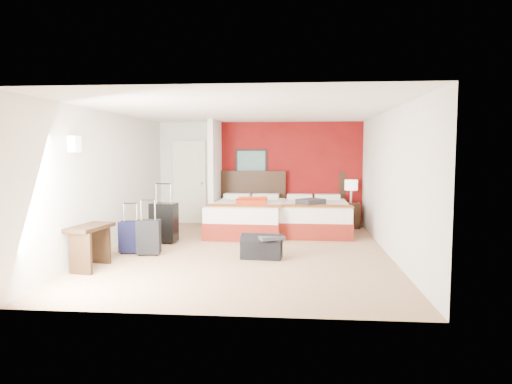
# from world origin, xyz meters

# --- Properties ---
(ground) EXTENTS (6.50, 6.50, 0.00)m
(ground) POSITION_xyz_m (0.00, 0.00, 0.00)
(ground) COLOR tan
(ground) RESTS_ON ground
(room_walls) EXTENTS (5.02, 6.52, 2.50)m
(room_walls) POSITION_xyz_m (-1.40, 1.42, 1.26)
(room_walls) COLOR silver
(room_walls) RESTS_ON ground
(red_accent_panel) EXTENTS (3.50, 0.04, 2.50)m
(red_accent_panel) POSITION_xyz_m (0.75, 3.23, 1.25)
(red_accent_panel) COLOR maroon
(red_accent_panel) RESTS_ON ground
(partition_wall) EXTENTS (0.12, 1.20, 2.50)m
(partition_wall) POSITION_xyz_m (-1.00, 2.61, 1.25)
(partition_wall) COLOR silver
(partition_wall) RESTS_ON ground
(entry_door) EXTENTS (0.82, 0.06, 2.05)m
(entry_door) POSITION_xyz_m (-1.75, 3.20, 1.02)
(entry_door) COLOR silver
(entry_door) RESTS_ON ground
(bed_left) EXTENTS (1.63, 2.26, 0.66)m
(bed_left) POSITION_xyz_m (-0.16, 1.92, 0.33)
(bed_left) COLOR silver
(bed_left) RESTS_ON ground
(bed_right) EXTENTS (1.53, 2.16, 0.64)m
(bed_right) POSITION_xyz_m (1.32, 2.14, 0.32)
(bed_right) COLOR silver
(bed_right) RESTS_ON ground
(red_suitcase_open) EXTENTS (0.74, 0.95, 0.11)m
(red_suitcase_open) POSITION_xyz_m (-0.06, 1.82, 0.71)
(red_suitcase_open) COLOR red
(red_suitcase_open) RESTS_ON bed_left
(jacket_bundle) EXTENTS (0.67, 0.66, 0.13)m
(jacket_bundle) POSITION_xyz_m (1.22, 1.84, 0.70)
(jacket_bundle) COLOR #313135
(jacket_bundle) RESTS_ON bed_right
(nightstand) EXTENTS (0.44, 0.44, 0.59)m
(nightstand) POSITION_xyz_m (2.18, 2.77, 0.29)
(nightstand) COLOR #311C10
(nightstand) RESTS_ON ground
(table_lamp) EXTENTS (0.32, 0.32, 0.54)m
(table_lamp) POSITION_xyz_m (2.18, 2.77, 0.85)
(table_lamp) COLOR white
(table_lamp) RESTS_ON nightstand
(suitcase_black) EXTENTS (0.53, 0.37, 0.75)m
(suitcase_black) POSITION_xyz_m (-1.68, 0.65, 0.38)
(suitcase_black) COLOR black
(suitcase_black) RESTS_ON ground
(suitcase_charcoal) EXTENTS (0.42, 0.29, 0.58)m
(suitcase_charcoal) POSITION_xyz_m (-1.64, -0.42, 0.29)
(suitcase_charcoal) COLOR black
(suitcase_charcoal) RESTS_ON ground
(suitcase_navy) EXTENTS (0.39, 0.25, 0.54)m
(suitcase_navy) POSITION_xyz_m (-1.99, -0.32, 0.27)
(suitcase_navy) COLOR black
(suitcase_navy) RESTS_ON ground
(duffel_bag) EXTENTS (0.70, 0.41, 0.34)m
(duffel_bag) POSITION_xyz_m (0.33, -0.50, 0.17)
(duffel_bag) COLOR black
(duffel_bag) RESTS_ON ground
(jacket_draped) EXTENTS (0.51, 0.48, 0.05)m
(jacket_draped) POSITION_xyz_m (0.48, -0.55, 0.37)
(jacket_draped) COLOR #38383D
(jacket_draped) RESTS_ON duffel_bag
(desk) EXTENTS (0.53, 0.86, 0.67)m
(desk) POSITION_xyz_m (-2.23, -1.40, 0.33)
(desk) COLOR black
(desk) RESTS_ON ground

